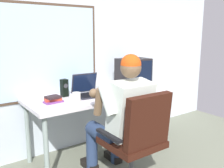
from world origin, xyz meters
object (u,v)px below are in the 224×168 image
(office_chair, at_px, (139,136))
(laptop, at_px, (88,89))
(person_seated, at_px, (122,116))
(wine_glass, at_px, (116,87))
(crt_monitor, at_px, (133,71))
(desk, at_px, (101,99))
(coffee_mug, at_px, (76,97))
(desk_speaker, at_px, (64,88))
(book_stack, at_px, (53,99))

(office_chair, relative_size, laptop, 2.91)
(office_chair, distance_m, person_seated, 0.28)
(person_seated, bearing_deg, wine_glass, 59.56)
(crt_monitor, xyz_separation_m, laptop, (-0.67, 0.03, -0.16))
(desk, xyz_separation_m, person_seated, (-0.17, -0.62, -0.01))
(desk, xyz_separation_m, office_chair, (-0.17, -0.88, -0.12))
(laptop, bearing_deg, coffee_mug, -140.75)
(laptop, xyz_separation_m, desk_speaker, (-0.25, 0.09, 0.04))
(office_chair, bearing_deg, laptop, 89.43)
(coffee_mug, bearing_deg, laptop, 39.25)
(office_chair, bearing_deg, wine_glass, 69.23)
(office_chair, xyz_separation_m, crt_monitor, (0.68, 0.89, 0.42))
(desk, relative_size, book_stack, 8.94)
(desk, height_order, book_stack, book_stack)
(crt_monitor, distance_m, desk_speaker, 0.94)
(laptop, bearing_deg, desk_speaker, 160.14)
(office_chair, distance_m, crt_monitor, 1.20)
(desk, xyz_separation_m, coffee_mug, (-0.42, -0.17, 0.12))
(crt_monitor, height_order, desk_speaker, crt_monitor)
(laptop, xyz_separation_m, book_stack, (-0.46, -0.07, -0.03))
(laptop, xyz_separation_m, coffee_mug, (-0.26, -0.21, -0.01))
(laptop, bearing_deg, wine_glass, -37.71)
(office_chair, relative_size, coffee_mug, 9.26)
(office_chair, distance_m, book_stack, 0.98)
(wine_glass, bearing_deg, desk, 122.22)
(desk, distance_m, office_chair, 0.90)
(wine_glass, xyz_separation_m, book_stack, (-0.72, 0.13, -0.06))
(office_chair, xyz_separation_m, book_stack, (-0.45, 0.84, 0.22))
(office_chair, xyz_separation_m, wine_glass, (0.27, 0.72, 0.28))
(person_seated, distance_m, desk_speaker, 0.81)
(desk, height_order, wine_glass, wine_glass)
(laptop, height_order, coffee_mug, laptop)
(laptop, distance_m, book_stack, 0.47)
(crt_monitor, relative_size, laptop, 1.26)
(desk, bearing_deg, laptop, 164.87)
(person_seated, height_order, laptop, person_seated)
(laptop, relative_size, desk_speaker, 1.67)
(crt_monitor, distance_m, coffee_mug, 0.96)
(wine_glass, distance_m, book_stack, 0.74)
(person_seated, relative_size, wine_glass, 9.14)
(person_seated, bearing_deg, office_chair, -90.48)
(person_seated, bearing_deg, desk, 74.68)
(office_chair, distance_m, wine_glass, 0.82)
(crt_monitor, xyz_separation_m, wine_glass, (-0.41, -0.17, -0.14))
(desk, xyz_separation_m, crt_monitor, (0.51, 0.01, 0.30))
(desk_speaker, bearing_deg, book_stack, -141.48)
(person_seated, distance_m, laptop, 0.68)
(crt_monitor, distance_m, wine_glass, 0.47)
(desk, xyz_separation_m, desk_speaker, (-0.41, 0.13, 0.17))
(wine_glass, bearing_deg, crt_monitor, 22.48)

